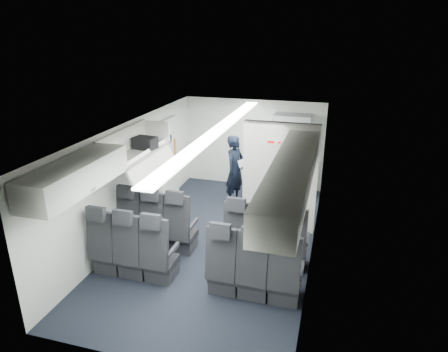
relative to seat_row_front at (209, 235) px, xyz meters
The scene contains 13 objects.
cabin_shell 0.90m from the seat_row_front, 90.00° to the left, with size 3.41×6.01×2.16m.
seat_row_front is the anchor object (origin of this frame).
seat_row_mid 0.90m from the seat_row_front, 90.00° to the right, with size 3.33×0.56×1.24m.
overhead_bin_left_rear 2.50m from the seat_row_front, 133.68° to the right, with size 0.53×1.80×0.40m.
overhead_bin_left_front_open 1.98m from the seat_row_front, 168.87° to the left, with size 0.64×1.70×0.72m.
overhead_bin_right_rear 2.50m from the seat_row_front, 46.32° to the right, with size 0.53×1.80×0.40m.
overhead_bin_right_front 2.04m from the seat_row_front, 11.46° to the left, with size 0.53×1.70×0.40m.
bulkhead_partition 1.79m from the seat_row_front, 53.69° to the left, with size 1.40×0.15×2.13m.
galley_unit 3.43m from the seat_row_front, 73.72° to the left, with size 0.85×0.52×1.90m.
boarding_door 2.71m from the seat_row_front, 128.16° to the left, with size 0.12×1.27×1.86m.
flight_attendant 2.32m from the seat_row_front, 93.23° to the left, with size 0.57×0.38×1.57m, color black.
carry_on_bag 2.01m from the seat_row_front, 158.17° to the left, with size 0.40×0.28×0.24m, color black.
papers 2.31m from the seat_row_front, 88.44° to the left, with size 0.22×0.02×0.16m, color white.
Camera 1 is at (1.91, -6.28, 3.72)m, focal length 32.00 mm.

